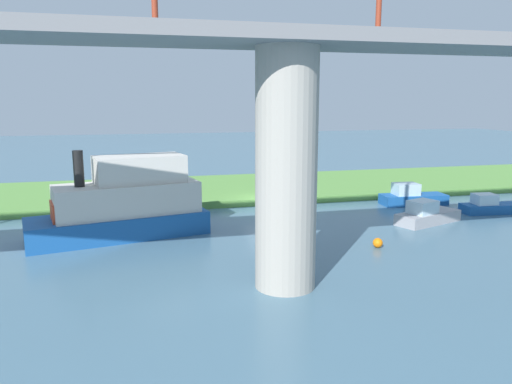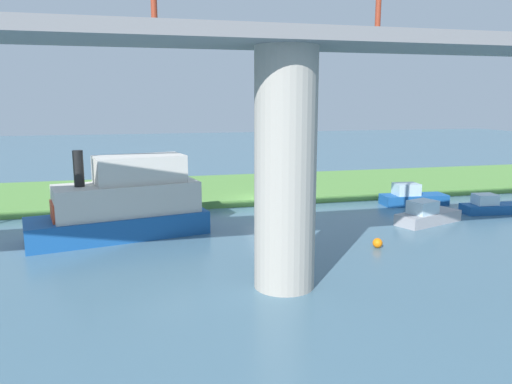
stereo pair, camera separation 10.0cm
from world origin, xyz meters
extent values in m
plane|color=#476B7F|center=(0.00, 0.00, 0.00)|extent=(160.00, 160.00, 0.00)
cube|color=#5B9342|center=(0.00, -6.00, 0.25)|extent=(80.00, 12.00, 0.50)
cylinder|color=#9E998E|center=(3.21, 14.96, 4.68)|extent=(2.40, 2.40, 9.37)
cube|color=slate|center=(3.21, 14.96, 9.62)|extent=(65.36, 4.00, 0.50)
cylinder|color=maroon|center=(-1.46, 12.96, 11.17)|extent=(0.24, 0.24, 2.60)
cylinder|color=#2D334C|center=(5.54, -2.19, 0.78)|extent=(0.29, 0.29, 0.55)
cylinder|color=gold|center=(5.54, -2.19, 1.35)|extent=(0.46, 0.46, 0.60)
sphere|color=tan|center=(5.54, -2.19, 1.77)|extent=(0.24, 0.24, 0.24)
cylinder|color=brown|center=(7.90, -0.46, 0.97)|extent=(0.20, 0.20, 0.94)
cube|color=#195199|center=(9.85, 5.80, 0.63)|extent=(9.93, 5.09, 1.26)
cube|color=beige|center=(9.33, 5.69, 2.11)|extent=(8.01, 4.38, 1.68)
cube|color=beige|center=(8.61, 5.53, 3.68)|extent=(5.14, 3.35, 1.47)
cylinder|color=black|center=(11.70, 6.20, 3.90)|extent=(0.53, 0.53, 1.89)
cube|color=#D84C2D|center=(12.32, 6.34, 1.74)|extent=(2.05, 2.21, 0.95)
cube|color=#195199|center=(-10.51, 2.06, 0.36)|extent=(4.76, 1.99, 0.72)
cube|color=silver|center=(-9.89, 2.01, 1.14)|extent=(1.77, 1.44, 0.83)
cube|color=#99999E|center=(-8.37, 7.16, 0.34)|extent=(4.67, 2.98, 0.68)
cube|color=silver|center=(-7.82, 7.36, 1.08)|extent=(1.92, 1.72, 0.78)
cube|color=#195199|center=(-14.01, 5.78, 0.30)|extent=(4.02, 1.76, 0.61)
cube|color=silver|center=(-13.49, 5.73, 0.95)|extent=(1.51, 1.24, 0.69)
sphere|color=orange|center=(-2.95, 11.08, 0.25)|extent=(0.50, 0.50, 0.50)
camera|label=1|loc=(8.95, 32.99, 7.39)|focal=34.61mm
camera|label=2|loc=(8.85, 33.01, 7.39)|focal=34.61mm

